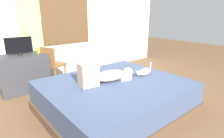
# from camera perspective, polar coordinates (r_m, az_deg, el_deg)

# --- Properties ---
(ground_plane) EXTENTS (16.00, 16.00, 0.00)m
(ground_plane) POSITION_cam_1_polar(r_m,az_deg,el_deg) (3.10, 4.45, -12.63)
(ground_plane) COLOR brown
(back_wall_with_window) EXTENTS (6.40, 0.14, 2.90)m
(back_wall_with_window) POSITION_cam_1_polar(r_m,az_deg,el_deg) (4.66, -16.07, 15.35)
(back_wall_with_window) COLOR silver
(back_wall_with_window) RESTS_ON ground
(bed) EXTENTS (2.18, 1.90, 0.48)m
(bed) POSITION_cam_1_polar(r_m,az_deg,el_deg) (3.01, 0.96, -8.43)
(bed) COLOR brown
(bed) RESTS_ON ground
(person_lying) EXTENTS (0.94, 0.39, 0.34)m
(person_lying) POSITION_cam_1_polar(r_m,az_deg,el_deg) (2.88, -2.21, -1.87)
(person_lying) COLOR #CCB299
(person_lying) RESTS_ON bed
(cat) EXTENTS (0.36, 0.11, 0.21)m
(cat) POSITION_cam_1_polar(r_m,az_deg,el_deg) (3.24, 9.88, -0.87)
(cat) COLOR silver
(cat) RESTS_ON bed
(desk) EXTENTS (0.90, 0.56, 0.74)m
(desk) POSITION_cam_1_polar(r_m,az_deg,el_deg) (4.12, -25.77, -1.12)
(desk) COLOR #38383D
(desk) RESTS_ON ground
(tv_monitor) EXTENTS (0.48, 0.10, 0.35)m
(tv_monitor) POSITION_cam_1_polar(r_m,az_deg,el_deg) (3.99, -26.89, 6.41)
(tv_monitor) COLOR black
(tv_monitor) RESTS_ON desk
(cup) EXTENTS (0.06, 0.06, 0.10)m
(cup) POSITION_cam_1_polar(r_m,az_deg,el_deg) (4.06, -21.81, 5.27)
(cup) COLOR gold
(cup) RESTS_ON desk
(chair_by_desk) EXTENTS (0.50, 0.50, 0.86)m
(chair_by_desk) POSITION_cam_1_polar(r_m,az_deg,el_deg) (4.10, -18.14, 1.69)
(chair_by_desk) COLOR brown
(chair_by_desk) RESTS_ON ground
(curtain_left) EXTENTS (0.44, 0.06, 2.46)m
(curtain_left) POSITION_cam_1_polar(r_m,az_deg,el_deg) (4.31, -23.89, 11.62)
(curtain_left) COLOR #ADCC75
(curtain_left) RESTS_ON ground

